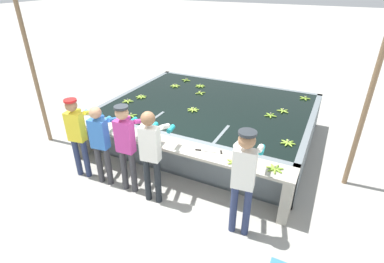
# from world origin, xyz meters

# --- Properties ---
(ground_plane) EXTENTS (80.00, 80.00, 0.00)m
(ground_plane) POSITION_xyz_m (0.00, 0.00, 0.00)
(ground_plane) COLOR #A3A099
(ground_plane) RESTS_ON ground
(wash_tank) EXTENTS (4.58, 3.62, 0.86)m
(wash_tank) POSITION_xyz_m (-0.00, 2.25, 0.43)
(wash_tank) COLOR slate
(wash_tank) RESTS_ON ground
(work_ledge) EXTENTS (4.58, 0.45, 0.86)m
(work_ledge) POSITION_xyz_m (0.00, 0.23, 0.62)
(work_ledge) COLOR #A8A393
(work_ledge) RESTS_ON ground
(worker_0) EXTENTS (0.48, 0.74, 1.61)m
(worker_0) POSITION_xyz_m (-1.62, -0.31, 0.97)
(worker_0) COLOR navy
(worker_0) RESTS_ON ground
(worker_1) EXTENTS (0.46, 0.73, 1.57)m
(worker_1) POSITION_xyz_m (-1.06, -0.30, 0.93)
(worker_1) COLOR #38383D
(worker_1) RESTS_ON ground
(worker_2) EXTENTS (0.42, 0.73, 1.68)m
(worker_2) POSITION_xyz_m (-0.51, -0.27, 1.02)
(worker_2) COLOR #38383D
(worker_2) RESTS_ON ground
(worker_3) EXTENTS (0.46, 0.74, 1.71)m
(worker_3) POSITION_xyz_m (0.04, -0.33, 1.03)
(worker_3) COLOR #1E2328
(worker_3) RESTS_ON ground
(worker_4) EXTENTS (0.46, 0.74, 1.76)m
(worker_4) POSITION_xyz_m (1.62, -0.38, 1.09)
(worker_4) COLOR navy
(worker_4) RESTS_ON ground
(banana_bunch_floating_0) EXTENTS (0.28, 0.28, 0.08)m
(banana_bunch_floating_0) POSITION_xyz_m (-0.21, 1.72, 0.88)
(banana_bunch_floating_0) COLOR #93BC3D
(banana_bunch_floating_0) RESTS_ON wash_tank
(banana_bunch_floating_1) EXTENTS (0.23, 0.23, 0.08)m
(banana_bunch_floating_1) POSITION_xyz_m (-0.51, 2.76, 0.88)
(banana_bunch_floating_1) COLOR #93BC3D
(banana_bunch_floating_1) RESTS_ON wash_tank
(banana_bunch_floating_2) EXTENTS (0.26, 0.28, 0.08)m
(banana_bunch_floating_2) POSITION_xyz_m (-1.35, 2.95, 0.88)
(banana_bunch_floating_2) COLOR #9EC642
(banana_bunch_floating_2) RESTS_ON wash_tank
(banana_bunch_floating_3) EXTENTS (0.28, 0.27, 0.08)m
(banana_bunch_floating_3) POSITION_xyz_m (1.60, 2.55, 0.88)
(banana_bunch_floating_3) COLOR #93BC3D
(banana_bunch_floating_3) RESTS_ON wash_tank
(banana_bunch_floating_4) EXTENTS (0.28, 0.28, 0.08)m
(banana_bunch_floating_4) POSITION_xyz_m (-1.71, 1.86, 0.88)
(banana_bunch_floating_4) COLOR #93BC3D
(banana_bunch_floating_4) RESTS_ON wash_tank
(banana_bunch_floating_5) EXTENTS (0.28, 0.28, 0.08)m
(banana_bunch_floating_5) POSITION_xyz_m (1.97, 1.15, 0.88)
(banana_bunch_floating_5) COLOR #8CB738
(banana_bunch_floating_5) RESTS_ON wash_tank
(banana_bunch_floating_6) EXTENTS (0.28, 0.28, 0.08)m
(banana_bunch_floating_6) POSITION_xyz_m (-0.74, 3.24, 0.88)
(banana_bunch_floating_6) COLOR #8CB738
(banana_bunch_floating_6) RESTS_ON wash_tank
(banana_bunch_floating_7) EXTENTS (0.27, 0.28, 0.08)m
(banana_bunch_floating_7) POSITION_xyz_m (1.41, 2.19, 0.88)
(banana_bunch_floating_7) COLOR #7FAD33
(banana_bunch_floating_7) RESTS_ON wash_tank
(banana_bunch_floating_8) EXTENTS (0.28, 0.28, 0.08)m
(banana_bunch_floating_8) POSITION_xyz_m (-1.31, 3.51, 0.88)
(banana_bunch_floating_8) COLOR #7FAD33
(banana_bunch_floating_8) RESTS_ON wash_tank
(banana_bunch_floating_9) EXTENTS (0.28, 0.27, 0.08)m
(banana_bunch_floating_9) POSITION_xyz_m (-1.26, 0.85, 0.88)
(banana_bunch_floating_9) COLOR #75A333
(banana_bunch_floating_9) RESTS_ON wash_tank
(banana_bunch_floating_10) EXTENTS (0.28, 0.27, 0.08)m
(banana_bunch_floating_10) POSITION_xyz_m (-1.83, 1.49, 0.88)
(banana_bunch_floating_10) COLOR #9EC642
(banana_bunch_floating_10) RESTS_ON wash_tank
(banana_bunch_floating_11) EXTENTS (0.27, 0.28, 0.08)m
(banana_bunch_floating_11) POSITION_xyz_m (1.92, 3.55, 0.88)
(banana_bunch_floating_11) COLOR #7FAD33
(banana_bunch_floating_11) RESTS_ON wash_tank
(banana_bunch_ledge_0) EXTENTS (0.27, 0.28, 0.08)m
(banana_bunch_ledge_0) POSITION_xyz_m (1.94, 0.23, 0.88)
(banana_bunch_ledge_0) COLOR #7FAD33
(banana_bunch_ledge_0) RESTS_ON work_ledge
(banana_bunch_ledge_1) EXTENTS (0.28, 0.28, 0.08)m
(banana_bunch_ledge_1) POSITION_xyz_m (1.32, 0.14, 0.88)
(banana_bunch_ledge_1) COLOR #9EC642
(banana_bunch_ledge_1) RESTS_ON work_ledge
(knife_0) EXTENTS (0.35, 0.12, 0.02)m
(knife_0) POSITION_xyz_m (0.69, 0.24, 0.87)
(knife_0) COLOR silver
(knife_0) RESTS_ON work_ledge
(knife_1) EXTENTS (0.18, 0.33, 0.02)m
(knife_1) POSITION_xyz_m (1.04, 0.27, 0.87)
(knife_1) COLOR silver
(knife_1) RESTS_ON work_ledge
(support_post_left) EXTENTS (0.09, 0.09, 3.20)m
(support_post_left) POSITION_xyz_m (-3.40, 0.37, 1.60)
(support_post_left) COLOR #846647
(support_post_left) RESTS_ON ground
(support_post_right) EXTENTS (0.09, 0.09, 3.20)m
(support_post_right) POSITION_xyz_m (3.06, 1.68, 1.60)
(support_post_right) COLOR #846647
(support_post_right) RESTS_ON ground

